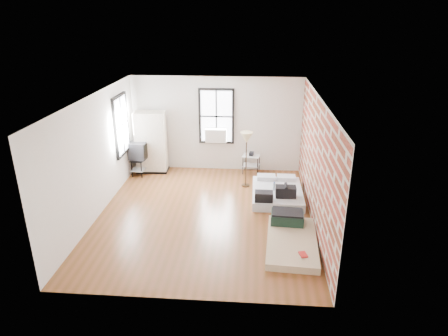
# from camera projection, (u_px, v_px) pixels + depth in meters

# --- Properties ---
(ground) EXTENTS (6.00, 6.00, 0.00)m
(ground) POSITION_uv_depth(u_px,v_px,m) (205.00, 215.00, 9.49)
(ground) COLOR brown
(ground) RESTS_ON ground
(room_shell) EXTENTS (5.02, 6.02, 2.80)m
(room_shell) POSITION_uv_depth(u_px,v_px,m) (216.00, 141.00, 9.17)
(room_shell) COLOR silver
(room_shell) RESTS_ON ground
(mattress_main) EXTENTS (1.27, 1.72, 0.55)m
(mattress_main) POSITION_uv_depth(u_px,v_px,m) (277.00, 193.00, 10.29)
(mattress_main) COLOR silver
(mattress_main) RESTS_ON ground
(mattress_bare) EXTENTS (1.13, 1.98, 0.41)m
(mattress_bare) POSITION_uv_depth(u_px,v_px,m) (291.00, 236.00, 8.36)
(mattress_bare) COLOR #C0B48A
(mattress_bare) RESTS_ON ground
(wardrobe) EXTENTS (0.94, 0.57, 1.82)m
(wardrobe) POSITION_uv_depth(u_px,v_px,m) (151.00, 142.00, 11.75)
(wardrobe) COLOR black
(wardrobe) RESTS_ON ground
(side_table) EXTENTS (0.55, 0.47, 0.65)m
(side_table) POSITION_uv_depth(u_px,v_px,m) (251.00, 159.00, 11.78)
(side_table) COLOR black
(side_table) RESTS_ON ground
(floor_lamp) EXTENTS (0.33, 0.33, 1.54)m
(floor_lamp) POSITION_uv_depth(u_px,v_px,m) (247.00, 141.00, 10.58)
(floor_lamp) COLOR black
(floor_lamp) RESTS_ON ground
(tv_stand) EXTENTS (0.54, 0.74, 0.99)m
(tv_stand) POSITION_uv_depth(u_px,v_px,m) (139.00, 151.00, 11.61)
(tv_stand) COLOR black
(tv_stand) RESTS_ON ground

